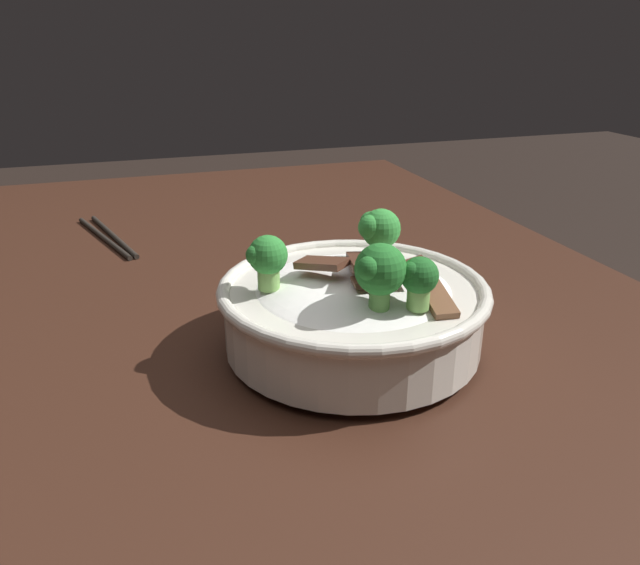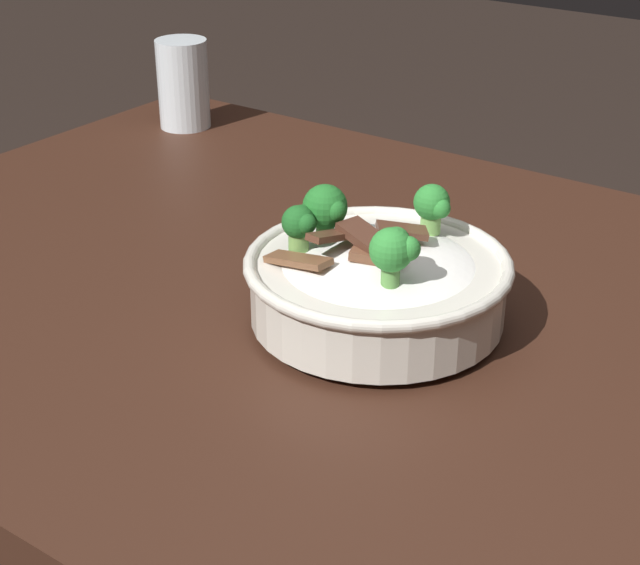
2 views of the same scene
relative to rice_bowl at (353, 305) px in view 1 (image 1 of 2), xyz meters
The scene contains 3 objects.
dining_table 0.19m from the rice_bowl, 26.33° to the left, with size 1.46×0.84×0.80m.
rice_bowl is the anchor object (origin of this frame).
chopsticks_pair 0.47m from the rice_bowl, 27.59° to the left, with size 0.21×0.08×0.01m.
Camera 1 is at (-0.54, 0.15, 1.08)m, focal length 34.34 mm.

